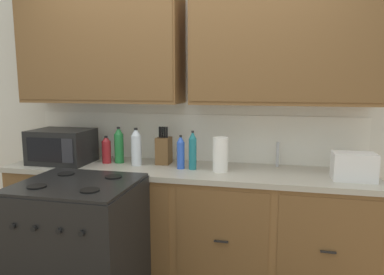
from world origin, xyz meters
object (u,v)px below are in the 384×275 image
(knife_block, at_px, (164,150))
(bottle_red, at_px, (106,150))
(bottle_blue, at_px, (181,152))
(bottle_green, at_px, (119,145))
(bottle_amber, at_px, (42,143))
(stove_range, at_px, (80,250))
(toaster, at_px, (354,166))
(microwave, at_px, (62,146))
(bottle_clear, at_px, (136,147))
(paper_towel_roll, at_px, (220,154))
(bottle_teal, at_px, (193,151))

(knife_block, height_order, bottle_red, knife_block)
(bottle_blue, height_order, bottle_green, bottle_green)
(knife_block, bearing_deg, bottle_amber, 178.80)
(stove_range, distance_m, bottle_amber, 1.25)
(toaster, height_order, knife_block, knife_block)
(microwave, bearing_deg, bottle_blue, 0.76)
(toaster, bearing_deg, microwave, 178.97)
(knife_block, relative_size, bottle_red, 1.35)
(toaster, distance_m, knife_block, 1.44)
(knife_block, bearing_deg, stove_range, -115.76)
(toaster, distance_m, bottle_green, 1.81)
(bottle_amber, bearing_deg, bottle_clear, -7.94)
(paper_towel_roll, bearing_deg, bottle_blue, 176.73)
(bottle_green, bearing_deg, paper_towel_roll, -7.18)
(microwave, bearing_deg, stove_range, -50.67)
(paper_towel_roll, bearing_deg, knife_block, 162.39)
(paper_towel_roll, height_order, bottle_teal, bottle_teal)
(bottle_green, relative_size, bottle_teal, 1.00)
(paper_towel_roll, bearing_deg, bottle_clear, 176.08)
(toaster, xyz_separation_m, bottle_red, (-1.90, 0.11, 0.02))
(paper_towel_roll, bearing_deg, bottle_amber, 173.74)
(bottle_teal, bearing_deg, paper_towel_roll, -4.24)
(stove_range, relative_size, bottle_red, 4.13)
(bottle_teal, bearing_deg, bottle_amber, 173.43)
(bottle_blue, height_order, bottle_teal, bottle_teal)
(paper_towel_roll, height_order, bottle_green, bottle_green)
(paper_towel_roll, height_order, bottle_blue, bottle_blue)
(microwave, relative_size, bottle_clear, 1.56)
(bottle_red, height_order, bottle_green, bottle_green)
(bottle_red, relative_size, bottle_amber, 0.91)
(bottle_red, bearing_deg, bottle_green, 18.26)
(paper_towel_roll, xyz_separation_m, bottle_clear, (-0.69, 0.05, 0.02))
(bottle_blue, distance_m, bottle_teal, 0.10)
(bottle_blue, xyz_separation_m, bottle_amber, (-1.34, 0.16, -0.01))
(bottle_blue, relative_size, bottle_amber, 1.05)
(stove_range, relative_size, bottle_green, 3.14)
(microwave, relative_size, bottle_red, 2.09)
(paper_towel_roll, relative_size, bottle_amber, 1.03)
(bottle_green, bearing_deg, toaster, -4.64)
(bottle_clear, bearing_deg, bottle_amber, 172.06)
(stove_range, distance_m, knife_block, 1.00)
(bottle_clear, distance_m, bottle_amber, 0.97)
(bottle_amber, bearing_deg, paper_towel_roll, -6.26)
(toaster, xyz_separation_m, bottle_green, (-1.80, 0.15, 0.05))
(stove_range, xyz_separation_m, bottle_blue, (0.54, 0.60, 0.57))
(knife_block, height_order, bottle_clear, knife_block)
(knife_block, relative_size, bottle_clear, 1.01)
(microwave, distance_m, bottle_green, 0.48)
(bottle_clear, bearing_deg, stove_range, -104.21)
(knife_block, relative_size, bottle_green, 1.02)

